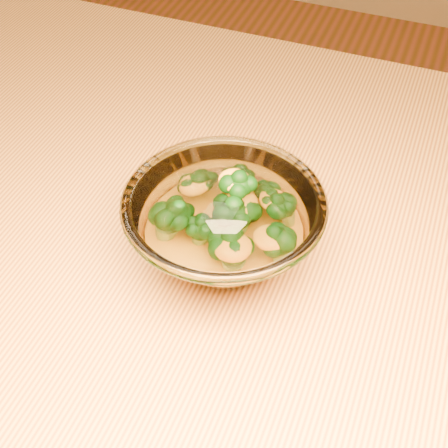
# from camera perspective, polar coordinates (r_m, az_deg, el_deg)

# --- Properties ---
(table) EXTENTS (1.20, 0.80, 0.75)m
(table) POSITION_cam_1_polar(r_m,az_deg,el_deg) (0.72, -1.44, -6.43)
(table) COLOR #C08539
(table) RESTS_ON ground
(glass_bowl) EXTENTS (0.19, 0.19, 0.08)m
(glass_bowl) POSITION_cam_1_polar(r_m,az_deg,el_deg) (0.59, 0.00, -0.28)
(glass_bowl) COLOR white
(glass_bowl) RESTS_ON table
(cheese_sauce) EXTENTS (0.11, 0.11, 0.03)m
(cheese_sauce) POSITION_cam_1_polar(r_m,az_deg,el_deg) (0.60, 0.00, -1.44)
(cheese_sauce) COLOR gold
(cheese_sauce) RESTS_ON glass_bowl
(broccoli_heap) EXTENTS (0.12, 0.12, 0.07)m
(broccoli_heap) POSITION_cam_1_polar(r_m,az_deg,el_deg) (0.58, 0.40, 0.73)
(broccoli_heap) COLOR black
(broccoli_heap) RESTS_ON cheese_sauce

